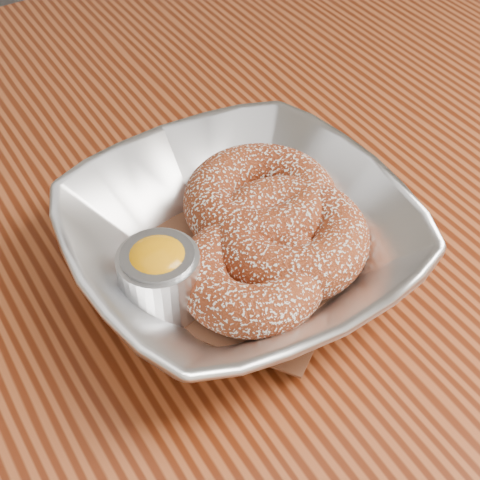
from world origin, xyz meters
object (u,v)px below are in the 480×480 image
donut_back (261,201)px  table (91,356)px  donut_front (251,274)px  serving_bowl (240,242)px  ramekin (160,277)px  donut_extra (289,237)px

donut_back → table: bearing=165.2°
donut_back → donut_front: size_ratio=1.13×
serving_bowl → donut_front: 0.03m
serving_bowl → donut_back: serving_bowl is taller
ramekin → table: bearing=120.0°
donut_back → donut_extra: 0.04m
donut_front → donut_extra: (0.04, 0.01, 0.00)m
donut_back → ramekin: bearing=-162.2°
donut_front → donut_extra: bearing=19.5°
table → donut_front: (0.09, -0.09, 0.13)m
donut_back → donut_front: 0.07m
serving_bowl → donut_front: bearing=-107.5°
donut_back → ramekin: ramekin is taller
donut_extra → ramekin: (-0.09, 0.01, 0.01)m
donut_back → ramekin: 0.10m
table → ramekin: (0.04, -0.07, 0.13)m
table → donut_extra: donut_extra is taller
donut_front → ramekin: (-0.05, 0.02, 0.01)m
serving_bowl → ramekin: bearing=-175.3°
serving_bowl → donut_extra: serving_bowl is taller
table → serving_bowl: size_ratio=5.31×
table → donut_back: size_ratio=10.89×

